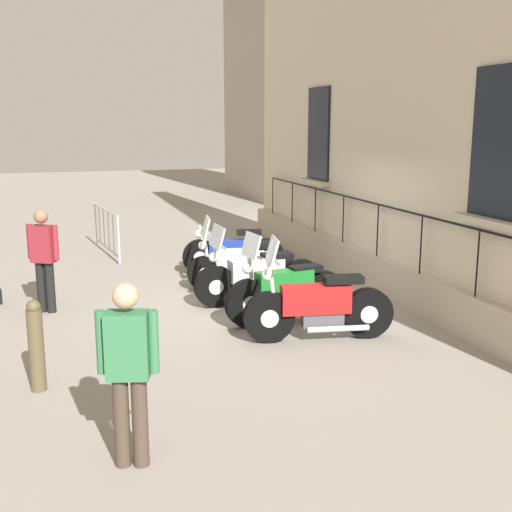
% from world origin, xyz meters
% --- Properties ---
extents(ground_plane, '(60.00, 60.00, 0.00)m').
position_xyz_m(ground_plane, '(0.00, 0.00, 0.00)').
color(ground_plane, gray).
extents(building_facade, '(0.82, 13.10, 8.52)m').
position_xyz_m(building_facade, '(-2.40, 0.00, 4.15)').
color(building_facade, beige).
rests_on(building_facade, ground_plane).
extents(motorcycle_blue, '(1.99, 0.72, 1.00)m').
position_xyz_m(motorcycle_blue, '(0.01, -2.13, 0.42)').
color(motorcycle_blue, black).
rests_on(motorcycle_blue, ground_plane).
extents(motorcycle_white, '(1.98, 0.75, 1.32)m').
position_xyz_m(motorcycle_white, '(0.19, -1.00, 0.45)').
color(motorcycle_white, black).
rests_on(motorcycle_white, ground_plane).
extents(motorcycle_silver, '(2.20, 0.72, 1.34)m').
position_xyz_m(motorcycle_silver, '(0.20, 0.01, 0.47)').
color(motorcycle_silver, black).
rests_on(motorcycle_silver, ground_plane).
extents(motorcycle_green, '(1.98, 0.59, 1.39)m').
position_xyz_m(motorcycle_green, '(0.10, 1.09, 0.46)').
color(motorcycle_green, black).
rests_on(motorcycle_green, ground_plane).
extents(motorcycle_red, '(2.09, 0.71, 1.45)m').
position_xyz_m(motorcycle_red, '(-0.02, 1.99, 0.46)').
color(motorcycle_red, black).
rests_on(motorcycle_red, ground_plane).
extents(crowd_barrier, '(0.36, 2.39, 1.05)m').
position_xyz_m(crowd_barrier, '(2.23, -4.82, 0.57)').
color(crowd_barrier, '#B7B7BF').
rests_on(crowd_barrier, ground_plane).
extents(bollard, '(0.17, 0.17, 1.05)m').
position_xyz_m(bollard, '(3.62, 2.60, 0.53)').
color(bollard, brown).
rests_on(bollard, ground_plane).
extents(pedestrian_standing, '(0.51, 0.31, 1.65)m').
position_xyz_m(pedestrian_standing, '(2.82, 4.54, 0.93)').
color(pedestrian_standing, '#47382D').
rests_on(pedestrian_standing, ground_plane).
extents(pedestrian_walking, '(0.47, 0.37, 1.64)m').
position_xyz_m(pedestrian_walking, '(3.53, -0.53, 0.92)').
color(pedestrian_walking, black).
rests_on(pedestrian_walking, ground_plane).
extents(distant_building, '(3.39, 6.32, 12.59)m').
position_xyz_m(distant_building, '(-5.71, -14.52, 6.29)').
color(distant_building, '#9E9384').
rests_on(distant_building, ground_plane).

